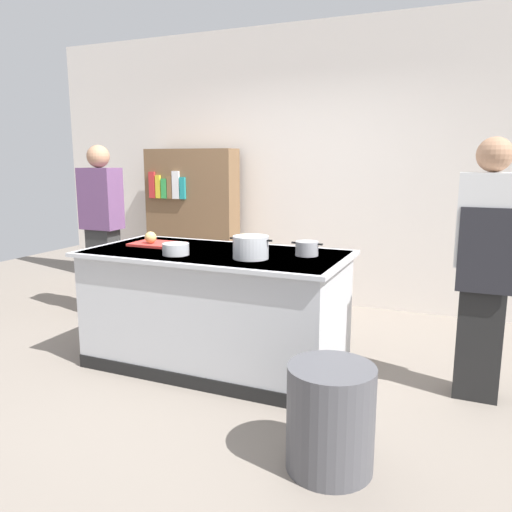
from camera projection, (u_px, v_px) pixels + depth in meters
name	position (u px, v px, depth m)	size (l,w,h in m)	color
ground_plane	(217.00, 364.00, 3.95)	(10.00, 10.00, 0.00)	slate
back_wall	(303.00, 167.00, 5.56)	(6.40, 0.12, 3.00)	silver
counter_island	(216.00, 307.00, 3.86)	(1.98, 0.98, 0.90)	#B7BABF
cutting_board	(157.00, 244.00, 4.06)	(0.40, 0.28, 0.02)	red
onion	(151.00, 237.00, 4.03)	(0.09, 0.09, 0.09)	tan
stock_pot	(251.00, 247.00, 3.51)	(0.32, 0.25, 0.16)	#B7BABF
sauce_pan	(307.00, 248.00, 3.62)	(0.23, 0.17, 0.10)	#99999E
mixing_bowl	(176.00, 249.00, 3.65)	(0.19, 0.19, 0.08)	#B7BABF
juice_cup	(244.00, 240.00, 3.99)	(0.07, 0.07, 0.10)	yellow
trash_bin	(330.00, 418.00, 2.58)	(0.45, 0.45, 0.56)	#4C4C51
person_chef	(485.00, 264.00, 3.25)	(0.38, 0.25, 1.72)	black
person_guest	(102.00, 228.00, 5.03)	(0.38, 0.24, 1.72)	#2F2F2F
bookshelf	(192.00, 223.00, 5.90)	(1.10, 0.31, 1.70)	brown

